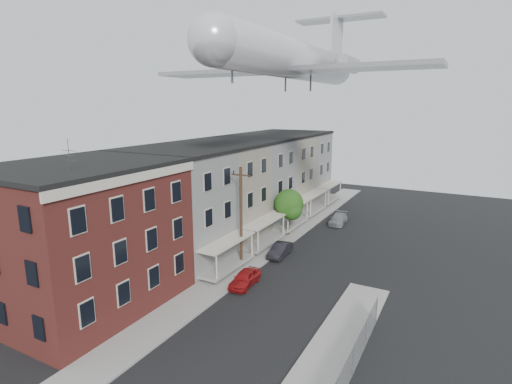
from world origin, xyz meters
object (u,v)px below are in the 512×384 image
at_px(street_tree, 290,205).
at_px(car_far, 338,219).
at_px(utility_pole, 241,216).
at_px(car_near, 245,278).
at_px(car_mid, 280,250).
at_px(airplane, 297,60).

height_order(street_tree, car_far, street_tree).
distance_m(street_tree, car_far, 8.28).
height_order(utility_pole, car_far, utility_pole).
height_order(car_near, car_mid, car_near).
bearing_deg(car_mid, car_far, 79.30).
bearing_deg(airplane, car_mid, -90.49).
bearing_deg(car_mid, car_near, -91.51).
height_order(street_tree, airplane, airplane).
relative_size(street_tree, car_near, 1.41).
relative_size(car_near, airplane, 0.13).
distance_m(utility_pole, car_mid, 5.99).
bearing_deg(street_tree, car_near, -82.04).
distance_m(car_far, airplane, 20.28).
bearing_deg(utility_pole, car_mid, 63.02).
xyz_separation_m(street_tree, car_far, (3.47, 6.95, -2.85)).
distance_m(utility_pole, airplane, 15.34).
relative_size(utility_pole, car_mid, 2.39).
distance_m(street_tree, airplane, 15.14).
height_order(street_tree, car_mid, street_tree).
distance_m(car_near, airplane, 20.28).
xyz_separation_m(car_near, car_mid, (-0.16, 7.11, -0.01)).
relative_size(car_near, car_mid, 0.98).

